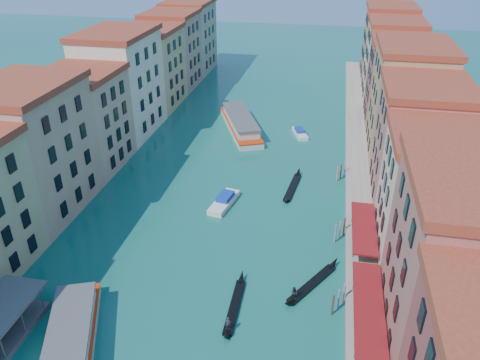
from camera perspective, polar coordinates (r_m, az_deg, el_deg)
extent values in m
cube|color=tan|center=(75.18, -23.89, 3.09)|extent=(12.00, 17.00, 19.00)
cube|color=#9C2F22|center=(71.86, -25.47, 10.28)|extent=(12.80, 17.40, 1.00)
cube|color=tan|center=(87.60, -18.34, 6.73)|extent=(12.00, 14.00, 16.50)
cube|color=#9C2F22|center=(84.93, -19.25, 12.19)|extent=(12.80, 14.40, 1.00)
cube|color=beige|center=(100.40, -14.25, 11.11)|extent=(12.00, 18.00, 20.00)
cube|color=#9C2F22|center=(97.90, -15.01, 16.96)|extent=(12.80, 18.40, 1.00)
cube|color=tan|center=(115.69, -10.70, 13.12)|extent=(12.00, 16.00, 17.50)
cube|color=#9C2F22|center=(113.63, -11.14, 17.61)|extent=(12.80, 16.40, 1.00)
cube|color=tan|center=(129.63, -8.23, 15.21)|extent=(12.00, 15.00, 18.50)
cube|color=#9C2F22|center=(127.75, -8.54, 19.46)|extent=(12.80, 15.40, 1.00)
cube|color=tan|center=(144.41, -6.13, 16.81)|extent=(12.00, 17.00, 19.00)
cube|color=#9C2F22|center=(142.70, -6.35, 20.74)|extent=(12.80, 17.40, 1.00)
cube|color=#A95C4E|center=(50.84, 25.29, -9.90)|extent=(12.00, 17.00, 19.00)
cube|color=beige|center=(64.11, 22.41, -2.27)|extent=(12.00, 14.00, 16.50)
cube|color=#9C2F22|center=(60.41, 23.94, 4.88)|extent=(12.80, 14.40, 1.00)
cube|color=#BB6453|center=(76.97, 20.87, 3.87)|extent=(12.00, 16.00, 18.00)
cube|color=#9C2F22|center=(73.80, 22.15, 10.56)|extent=(12.80, 16.40, 1.00)
cube|color=tan|center=(92.29, 19.65, 8.78)|extent=(12.00, 18.00, 20.00)
cube|color=#9C2F22|center=(89.56, 20.78, 15.08)|extent=(12.80, 18.40, 1.00)
cube|color=#9C4943|center=(108.25, 18.61, 11.06)|extent=(12.00, 15.00, 17.50)
cube|color=#9C2F22|center=(106.05, 19.40, 15.80)|extent=(12.80, 15.40, 1.00)
cube|color=tan|center=(122.97, 17.98, 13.41)|extent=(12.00, 16.00, 18.50)
cube|color=#9C2F22|center=(120.99, 18.70, 17.84)|extent=(12.80, 16.40, 1.00)
cube|color=#A57255|center=(138.84, 17.45, 15.34)|extent=(12.00, 17.00, 19.50)
cube|color=#9C2F22|center=(137.05, 18.11, 19.49)|extent=(12.80, 17.40, 1.00)
cube|color=gray|center=(89.41, 14.03, 2.36)|extent=(4.00, 140.00, 1.00)
cube|color=maroon|center=(53.40, 15.44, -14.88)|extent=(3.20, 15.30, 0.25)
cylinder|color=#555457|center=(50.74, 13.80, -19.93)|extent=(0.12, 0.12, 3.00)
cylinder|color=#555457|center=(58.05, 13.64, -12.43)|extent=(0.12, 0.12, 3.00)
cube|color=maroon|center=(65.58, 14.89, -5.60)|extent=(3.20, 12.60, 0.25)
cylinder|color=#555457|center=(62.89, 13.56, -8.75)|extent=(0.12, 0.12, 3.00)
cylinder|color=#555457|center=(69.79, 13.48, -4.61)|extent=(0.12, 0.12, 3.00)
cylinder|color=#5A2F1E|center=(55.35, 11.22, -14.81)|extent=(0.24, 0.24, 3.20)
cylinder|color=#5A2F1E|center=(56.12, 11.87, -14.17)|extent=(0.24, 0.24, 3.20)
cylinder|color=#5A2F1E|center=(56.90, 12.50, -13.54)|extent=(0.24, 0.24, 3.20)
cylinder|color=#5A2F1E|center=(66.29, 11.51, -6.54)|extent=(0.24, 0.24, 3.20)
cylinder|color=#5A2F1E|center=(67.14, 12.04, -6.10)|extent=(0.24, 0.24, 3.20)
cylinder|color=#5A2F1E|center=(67.99, 12.56, -5.67)|extent=(0.24, 0.24, 3.20)
cylinder|color=#5A2F1E|center=(81.73, 11.76, 0.66)|extent=(0.24, 0.24, 3.20)
cylinder|color=#5A2F1E|center=(82.64, 12.19, 0.94)|extent=(0.24, 0.24, 3.20)
cylinder|color=#5A2F1E|center=(83.56, 12.60, 1.21)|extent=(0.24, 0.24, 3.20)
cube|color=silver|center=(53.45, -19.98, -19.40)|extent=(11.39, 19.98, 1.18)
cube|color=silver|center=(52.54, -20.22, -18.45)|extent=(9.48, 16.13, 1.58)
cube|color=#555457|center=(51.88, -20.40, -17.74)|extent=(9.94, 16.69, 0.25)
cube|color=red|center=(53.06, -20.08, -19.00)|extent=(11.44, 19.99, 0.25)
cube|color=silver|center=(101.22, 0.08, 6.51)|extent=(13.06, 22.01, 1.31)
cube|color=silver|center=(100.69, 0.08, 7.25)|extent=(10.85, 17.78, 1.75)
cube|color=#555457|center=(100.32, 0.08, 7.80)|extent=(11.36, 18.41, 0.27)
cube|color=red|center=(100.99, 0.08, 6.82)|extent=(13.11, 22.03, 0.27)
cube|color=black|center=(55.85, -0.68, -15.17)|extent=(1.24, 8.70, 0.43)
cone|color=black|center=(59.12, 0.20, -11.72)|extent=(0.91, 1.96, 1.62)
cone|color=black|center=(52.35, -1.72, -18.56)|extent=(0.90, 1.62, 1.43)
imported|color=#2C2C37|center=(52.59, -1.46, -17.10)|extent=(0.62, 0.41, 1.66)
cube|color=black|center=(59.33, 8.76, -12.42)|extent=(5.54, 8.14, 0.44)
cone|color=black|center=(62.41, 11.41, -9.87)|extent=(1.79, 2.15, 1.66)
cone|color=black|center=(56.08, 5.81, -14.74)|extent=(1.61, 1.86, 1.46)
imported|color=#23292F|center=(56.29, 6.60, -13.55)|extent=(1.04, 0.98, 1.70)
cube|color=black|center=(78.83, 6.41, -0.88)|extent=(2.15, 9.24, 0.46)
cone|color=black|center=(83.06, 7.16, 1.01)|extent=(1.14, 2.14, 1.71)
cone|color=black|center=(74.36, 5.60, -2.54)|extent=(1.10, 1.79, 1.51)
cube|color=white|center=(73.80, -1.98, -2.74)|extent=(3.74, 7.92, 0.87)
cube|color=#1438A6|center=(73.83, -1.82, -2.03)|extent=(2.52, 3.56, 0.76)
cube|color=white|center=(99.36, 7.32, 5.64)|extent=(3.98, 6.65, 0.73)
cube|color=#1438A6|center=(99.51, 7.27, 6.08)|extent=(2.44, 3.11, 0.63)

